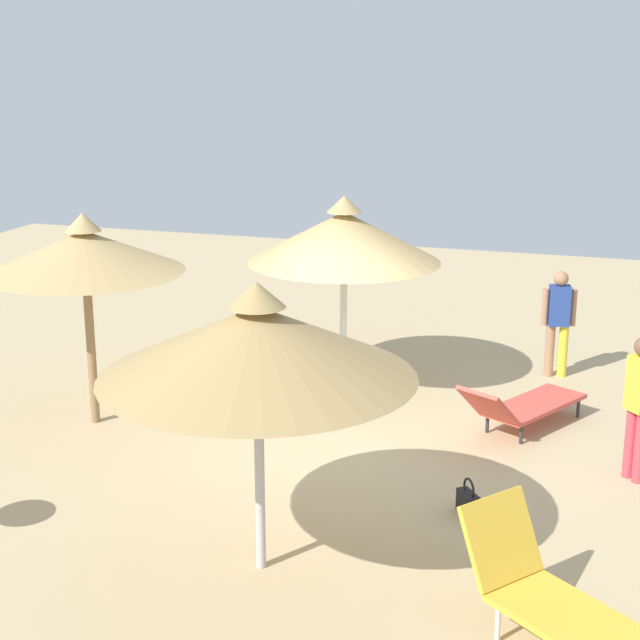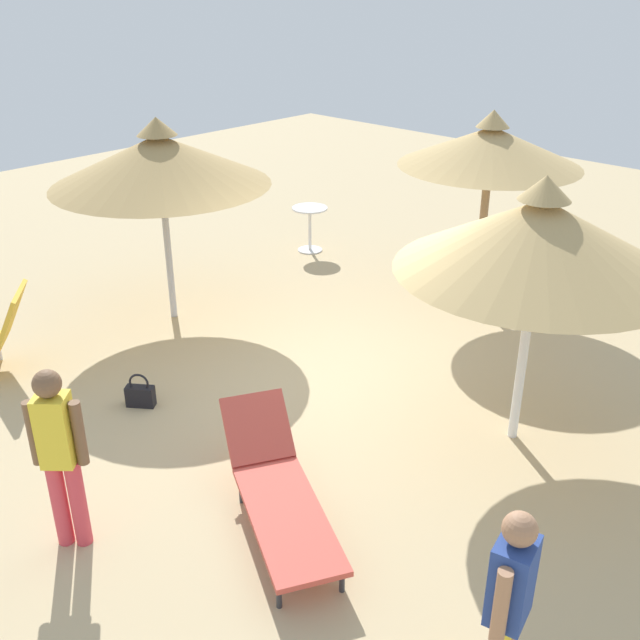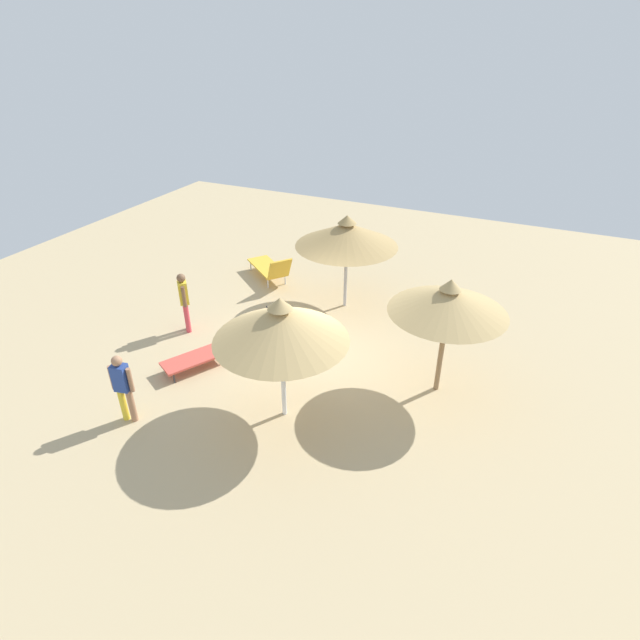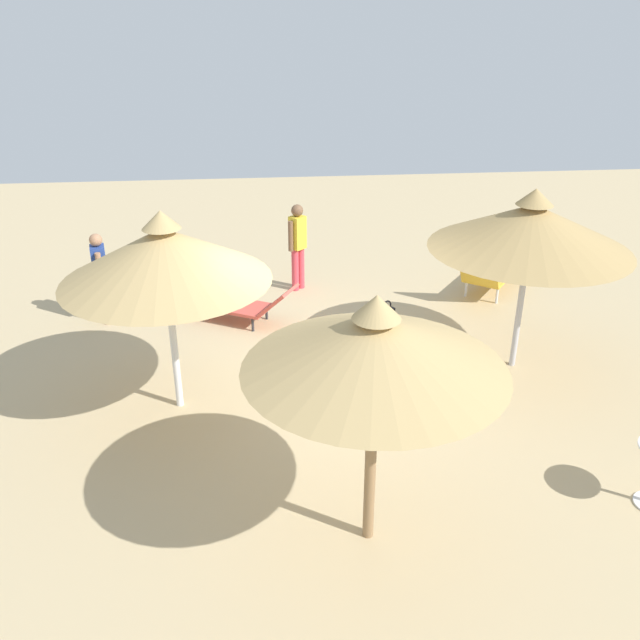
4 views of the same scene
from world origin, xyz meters
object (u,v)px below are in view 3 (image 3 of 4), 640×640
Objects in this scene: person_standing_near_right at (123,385)px; parasol_umbrella_edge at (347,234)px; side_table_round at (460,305)px; lounge_chair_back at (206,352)px; parasol_umbrella_center at (281,324)px; lounge_chair_far_left at (271,268)px; parasol_umbrella_near_left at (449,301)px; person_standing_front at (184,300)px; handbag at (267,315)px.

parasol_umbrella_edge is at bearing 161.38° from person_standing_near_right.
lounge_chair_back is at bearing -48.29° from side_table_round.
parasol_umbrella_center is 5.96m from side_table_round.
parasol_umbrella_center reaches higher than parasol_umbrella_edge.
lounge_chair_far_left reaches higher than side_table_round.
person_standing_near_right is 2.07× the size of side_table_round.
parasol_umbrella_near_left is 5.55m from lounge_chair_back.
parasol_umbrella_near_left is 3.57× the size of side_table_round.
parasol_umbrella_center reaches higher than person_standing_near_right.
parasol_umbrella_near_left is 1.30× the size of lounge_chair_far_left.
parasol_umbrella_near_left is at bearing 92.38° from person_standing_front.
parasol_umbrella_center is 4.38m from person_standing_front.
parasol_umbrella_near_left is 6.52m from person_standing_front.
person_standing_near_right is (3.53, -5.32, -1.30)m from parasol_umbrella_near_left.
parasol_umbrella_center reaches higher than handbag.
parasol_umbrella_near_left is 6.51m from person_standing_near_right.
lounge_chair_back is at bearing 10.49° from lounge_chair_far_left.
person_standing_near_right is at bearing 18.21° from person_standing_front.
lounge_chair_back is 2.31m from person_standing_near_right.
handbag is at bearing 131.01° from person_standing_front.
parasol_umbrella_edge reaches higher than parasol_umbrella_near_left.
person_standing_front is 2.21m from handbag.
lounge_chair_far_left is (-4.51, -0.83, 0.10)m from lounge_chair_back.
parasol_umbrella_center is (4.76, 0.63, 0.00)m from parasol_umbrella_edge.
lounge_chair_far_left is (-5.30, -3.31, -1.68)m from parasol_umbrella_center.
lounge_chair_back is at bearing 173.91° from person_standing_near_right.
parasol_umbrella_center is 1.74× the size of person_standing_near_right.
handbag is at bearing -102.74° from parasol_umbrella_near_left.
lounge_chair_far_left is 3.54m from person_standing_front.
parasol_umbrella_edge is 1.04× the size of parasol_umbrella_near_left.
side_table_round is (-0.43, 3.08, -1.61)m from parasol_umbrella_edge.
lounge_chair_far_left is at bearing 172.17° from person_standing_front.
parasol_umbrella_edge is 1.37× the size of lounge_chair_back.
person_standing_near_right is (6.74, 0.60, 0.43)m from lounge_chair_far_left.
parasol_umbrella_edge is 1.03× the size of parasol_umbrella_center.
person_standing_near_right is (1.44, -2.71, -1.25)m from parasol_umbrella_center.
person_standing_front is (-1.03, -1.31, 0.57)m from lounge_chair_back.
parasol_umbrella_near_left is at bearing 2.77° from side_table_round.
side_table_round is (-6.63, 5.17, -0.36)m from person_standing_near_right.
parasol_umbrella_near_left is 6.95m from lounge_chair_far_left.
side_table_round is (0.11, 5.76, 0.07)m from lounge_chair_far_left.
person_standing_near_right is 8.41m from side_table_round.
parasol_umbrella_edge is at bearing 78.58° from lounge_chair_far_left.
lounge_chair_far_left reaches higher than lounge_chair_back.
parasol_umbrella_near_left is 6.75× the size of handbag.
person_standing_near_right reaches higher than lounge_chair_far_left.
lounge_chair_far_left is 5.20× the size of handbag.
person_standing_front is 7.10m from side_table_round.
parasol_umbrella_edge is 3.71× the size of side_table_round.
parasol_umbrella_center is 6.82× the size of handbag.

